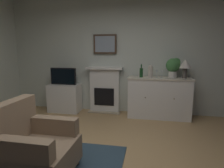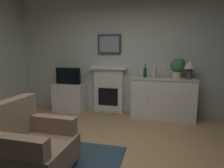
# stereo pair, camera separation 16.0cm
# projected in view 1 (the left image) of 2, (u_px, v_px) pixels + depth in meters

# --- Properties ---
(wall_rear) EXTENTS (5.82, 0.06, 2.73)m
(wall_rear) POSITION_uv_depth(u_px,v_px,m) (126.00, 56.00, 4.64)
(wall_rear) COLOR silver
(wall_rear) RESTS_ON ground_plane
(fireplace_unit) EXTENTS (0.87, 0.30, 1.10)m
(fireplace_unit) POSITION_uv_depth(u_px,v_px,m) (105.00, 90.00, 4.75)
(fireplace_unit) COLOR white
(fireplace_unit) RESTS_ON ground_plane
(framed_picture) EXTENTS (0.55, 0.04, 0.45)m
(framed_picture) POSITION_uv_depth(u_px,v_px,m) (105.00, 44.00, 4.61)
(framed_picture) COLOR #473323
(sideboard_cabinet) EXTENTS (1.38, 0.49, 0.90)m
(sideboard_cabinet) POSITION_uv_depth(u_px,v_px,m) (159.00, 98.00, 4.36)
(sideboard_cabinet) COLOR white
(sideboard_cabinet) RESTS_ON ground_plane
(table_lamp) EXTENTS (0.26, 0.26, 0.40)m
(table_lamp) POSITION_uv_depth(u_px,v_px,m) (185.00, 65.00, 4.14)
(table_lamp) COLOR #4C4742
(table_lamp) RESTS_ON sideboard_cabinet
(wine_bottle) EXTENTS (0.08, 0.08, 0.29)m
(wine_bottle) POSITION_uv_depth(u_px,v_px,m) (141.00, 72.00, 4.34)
(wine_bottle) COLOR #193F1E
(wine_bottle) RESTS_ON sideboard_cabinet
(wine_glass_left) EXTENTS (0.07, 0.07, 0.16)m
(wine_glass_left) POSITION_uv_depth(u_px,v_px,m) (157.00, 72.00, 4.30)
(wine_glass_left) COLOR silver
(wine_glass_left) RESTS_ON sideboard_cabinet
(wine_glass_center) EXTENTS (0.07, 0.07, 0.16)m
(wine_glass_center) POSITION_uv_depth(u_px,v_px,m) (162.00, 72.00, 4.24)
(wine_glass_center) COLOR silver
(wine_glass_center) RESTS_ON sideboard_cabinet
(vase_decorative) EXTENTS (0.11, 0.11, 0.28)m
(vase_decorative) POSITION_uv_depth(u_px,v_px,m) (151.00, 71.00, 4.25)
(vase_decorative) COLOR beige
(vase_decorative) RESTS_ON sideboard_cabinet
(tv_cabinet) EXTENTS (0.75, 0.42, 0.68)m
(tv_cabinet) POSITION_uv_depth(u_px,v_px,m) (65.00, 98.00, 4.81)
(tv_cabinet) COLOR white
(tv_cabinet) RESTS_ON ground_plane
(tv_set) EXTENTS (0.62, 0.07, 0.40)m
(tv_set) POSITION_uv_depth(u_px,v_px,m) (63.00, 76.00, 4.69)
(tv_set) COLOR black
(tv_set) RESTS_ON tv_cabinet
(potted_plant_small) EXTENTS (0.30, 0.30, 0.43)m
(potted_plant_small) POSITION_uv_depth(u_px,v_px,m) (173.00, 66.00, 4.23)
(potted_plant_small) COLOR beige
(potted_plant_small) RESTS_ON sideboard_cabinet
(armchair) EXTENTS (0.82, 0.79, 0.92)m
(armchair) POSITION_uv_depth(u_px,v_px,m) (33.00, 147.00, 2.31)
(armchair) COLOR #8C7259
(armchair) RESTS_ON ground_plane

